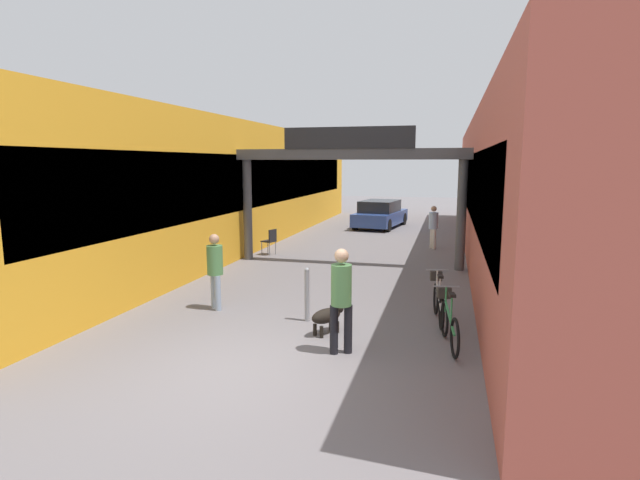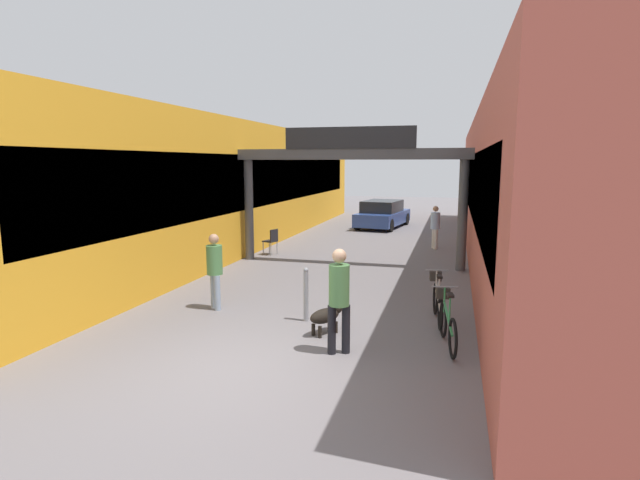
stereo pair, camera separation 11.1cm
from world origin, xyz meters
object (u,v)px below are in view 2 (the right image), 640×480
at_px(pedestrian_with_dog, 339,294).
at_px(pedestrian_carrying_crate, 435,225).
at_px(bollard_post_metal, 306,294).
at_px(bicycle_silver_second, 437,299).
at_px(cafe_chair_black_nearer, 272,239).
at_px(dog_on_leash, 327,315).
at_px(bicycle_green_nearest, 447,321).
at_px(pedestrian_companion, 215,266).
at_px(parked_car_blue, 383,214).

relative_size(pedestrian_with_dog, pedestrian_carrying_crate, 1.12).
distance_m(pedestrian_carrying_crate, bollard_post_metal, 9.63).
bearing_deg(bicycle_silver_second, bollard_post_metal, -163.83).
relative_size(bicycle_silver_second, cafe_chair_black_nearer, 1.89).
bearing_deg(dog_on_leash, bicycle_green_nearest, -0.56).
xyz_separation_m(pedestrian_with_dog, cafe_chair_black_nearer, (-4.25, 8.18, -0.48)).
height_order(dog_on_leash, bicycle_silver_second, bicycle_silver_second).
height_order(pedestrian_companion, bollard_post_metal, pedestrian_companion).
bearing_deg(parked_car_blue, pedestrian_carrying_crate, -64.02).
bearing_deg(bicycle_silver_second, pedestrian_carrying_crate, 92.65).
xyz_separation_m(bicycle_green_nearest, cafe_chair_black_nearer, (-5.98, 7.30, 0.10)).
xyz_separation_m(pedestrian_companion, bicycle_green_nearest, (4.89, -0.93, -0.50)).
distance_m(bicycle_green_nearest, bicycle_silver_second, 1.39).
xyz_separation_m(pedestrian_with_dog, bicycle_green_nearest, (1.73, 0.88, -0.59)).
distance_m(pedestrian_carrying_crate, cafe_chair_black_nearer, 6.03).
relative_size(bollard_post_metal, cafe_chair_black_nearer, 1.23).
bearing_deg(parked_car_blue, cafe_chair_black_nearer, -107.70).
distance_m(dog_on_leash, bicycle_silver_second, 2.37).
relative_size(cafe_chair_black_nearer, parked_car_blue, 0.21).
bearing_deg(bicycle_green_nearest, cafe_chair_black_nearer, 129.32).
height_order(pedestrian_companion, cafe_chair_black_nearer, pedestrian_companion).
bearing_deg(pedestrian_companion, bollard_post_metal, -7.77).
bearing_deg(bicycle_green_nearest, bollard_post_metal, 166.96).
distance_m(pedestrian_with_dog, pedestrian_companion, 3.65).
relative_size(pedestrian_companion, dog_on_leash, 2.11).
bearing_deg(parked_car_blue, pedestrian_with_dog, -84.44).
distance_m(bollard_post_metal, cafe_chair_black_nearer, 7.40).
relative_size(pedestrian_with_dog, pedestrian_companion, 1.08).
height_order(dog_on_leash, bollard_post_metal, bollard_post_metal).
distance_m(pedestrian_companion, bicycle_green_nearest, 5.00).
xyz_separation_m(dog_on_leash, bollard_post_metal, (-0.59, 0.62, 0.20)).
height_order(bicycle_green_nearest, cafe_chair_black_nearer, bicycle_green_nearest).
bearing_deg(pedestrian_with_dog, pedestrian_carrying_crate, 84.14).
distance_m(cafe_chair_black_nearer, parked_car_blue, 8.72).
bearing_deg(pedestrian_carrying_crate, pedestrian_with_dog, -95.86).
height_order(pedestrian_carrying_crate, bicycle_green_nearest, pedestrian_carrying_crate).
distance_m(pedestrian_with_dog, cafe_chair_black_nearer, 9.23).
relative_size(pedestrian_companion, parked_car_blue, 0.39).
relative_size(dog_on_leash, bicycle_green_nearest, 0.47).
distance_m(bicycle_silver_second, parked_car_blue, 14.57).
bearing_deg(bollard_post_metal, pedestrian_companion, 172.23).
relative_size(pedestrian_companion, bollard_post_metal, 1.51).
height_order(pedestrian_companion, parked_car_blue, pedestrian_companion).
distance_m(bicycle_silver_second, bollard_post_metal, 2.65).
bearing_deg(cafe_chair_black_nearer, dog_on_leash, -62.29).
bearing_deg(bollard_post_metal, bicycle_green_nearest, -13.04).
bearing_deg(bicycle_silver_second, pedestrian_with_dog, -123.96).
bearing_deg(dog_on_leash, pedestrian_carrying_crate, 81.19).
xyz_separation_m(pedestrian_companion, pedestrian_carrying_crate, (4.28, 9.08, -0.04)).
relative_size(bicycle_silver_second, parked_car_blue, 0.40).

